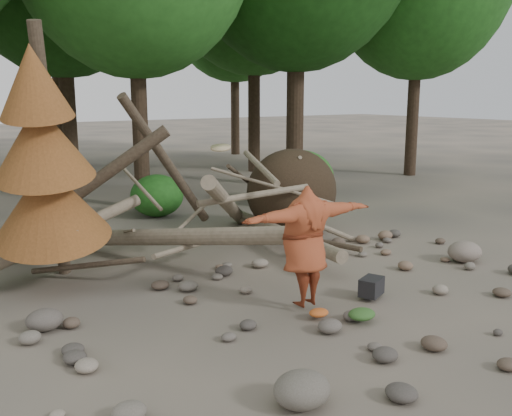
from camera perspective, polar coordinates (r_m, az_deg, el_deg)
ground at (r=8.67m, az=7.54°, el=-10.50°), size 120.00×120.00×0.00m
deadfall_pile at (r=12.82m, az=1.74°, el=1.20°), size 8.55×5.24×3.30m
dead_conifer at (r=9.66m, az=-20.39°, el=4.10°), size 2.06×2.16×4.35m
bush_mid at (r=15.32m, az=-9.89°, el=1.23°), size 1.40×1.40×1.12m
bush_right at (r=16.80m, az=4.40°, el=3.09°), size 2.00×2.00×1.60m
frisbee_thrower at (r=8.52m, az=4.91°, el=-3.78°), size 2.88×0.78×2.53m
backpack at (r=9.35m, az=11.46°, el=-8.05°), size 0.50×0.43×0.28m
cloth_green at (r=8.42m, az=10.52°, el=-10.71°), size 0.42×0.35×0.16m
cloth_orange at (r=8.44m, az=6.29°, el=-10.68°), size 0.30×0.25×0.11m
boulder_front_left at (r=6.25m, az=4.61°, el=-17.65°), size 0.62×0.56×0.37m
boulder_mid_right at (r=11.81m, az=20.14°, el=-4.11°), size 0.68×0.61×0.41m
boulder_mid_left at (r=8.53m, az=-20.39°, el=-10.44°), size 0.51×0.46×0.30m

